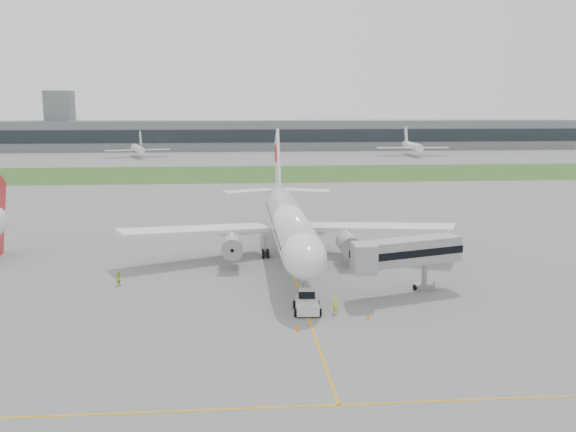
{
  "coord_description": "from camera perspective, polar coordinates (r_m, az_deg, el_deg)",
  "views": [
    {
      "loc": [
        -7.48,
        -84.11,
        22.19
      ],
      "look_at": [
        -0.31,
        2.0,
        6.96
      ],
      "focal_mm": 40.0,
      "sensor_mm": 36.0,
      "label": 1
    }
  ],
  "objects": [
    {
      "name": "control_tower",
      "position": [
        327.46,
        -19.44,
        5.55
      ],
      "size": [
        12.0,
        12.0,
        56.0
      ],
      "primitive_type": null,
      "color": "slate",
      "rests_on": "ground"
    },
    {
      "name": "distant_aircraft_left",
      "position": [
        275.74,
        -13.19,
        5.12
      ],
      "size": [
        31.96,
        29.8,
        10.17
      ],
      "primitive_type": null,
      "rotation": [
        0.0,
        0.0,
        0.28
      ],
      "color": "white",
      "rests_on": "ground"
    },
    {
      "name": "apron_markings",
      "position": [
        82.51,
        0.62,
        -5.6
      ],
      "size": [
        70.0,
        70.0,
        0.04
      ],
      "primitive_type": null,
      "color": "orange",
      "rests_on": "ground"
    },
    {
      "name": "airliner",
      "position": [
        90.81,
        0.05,
        -0.49
      ],
      "size": [
        48.13,
        53.95,
        17.88
      ],
      "color": "white",
      "rests_on": "ground"
    },
    {
      "name": "ground",
      "position": [
        87.31,
        0.31,
        -4.73
      ],
      "size": [
        600.0,
        600.0,
        0.0
      ],
      "primitive_type": "plane",
      "color": "gray",
      "rests_on": "ground"
    },
    {
      "name": "terminal_building",
      "position": [
        314.44,
        -3.42,
        7.21
      ],
      "size": [
        320.0,
        22.3,
        14.0
      ],
      "color": "slate",
      "rests_on": "ground"
    },
    {
      "name": "safety_cone_left",
      "position": [
        64.26,
        0.81,
        -9.92
      ],
      "size": [
        0.43,
        0.43,
        0.6
      ],
      "primitive_type": "cone",
      "color": "orange",
      "rests_on": "ground"
    },
    {
      "name": "distant_aircraft_right",
      "position": [
        281.05,
        10.97,
        5.29
      ],
      "size": [
        31.89,
        28.48,
        11.7
      ],
      "primitive_type": null,
      "rotation": [
        0.0,
        0.0,
        -0.05
      ],
      "color": "white",
      "rests_on": "ground"
    },
    {
      "name": "safety_cone_right",
      "position": [
        68.21,
        7.13,
        -8.81
      ],
      "size": [
        0.42,
        0.42,
        0.58
      ],
      "primitive_type": "cone",
      "color": "orange",
      "rests_on": "ground"
    },
    {
      "name": "pushback_tug",
      "position": [
        69.81,
        1.69,
        -7.67
      ],
      "size": [
        3.08,
        4.38,
        2.18
      ],
      "rotation": [
        0.0,
        0.0,
        -0.05
      ],
      "color": "silver",
      "rests_on": "ground"
    },
    {
      "name": "jet_bridge",
      "position": [
        75.95,
        10.03,
        -3.27
      ],
      "size": [
        14.05,
        8.16,
        6.71
      ],
      "rotation": [
        0.0,
        0.0,
        0.32
      ],
      "color": "#9A9A9C",
      "rests_on": "ground"
    },
    {
      "name": "grass_strip",
      "position": [
        205.45,
        -2.65,
        3.79
      ],
      "size": [
        600.0,
        50.0,
        0.02
      ],
      "primitive_type": "cube",
      "color": "#335921",
      "rests_on": "ground"
    },
    {
      "name": "ground_crew_near",
      "position": [
        69.19,
        4.2,
        -7.91
      ],
      "size": [
        0.8,
        0.67,
        1.88
      ],
      "primitive_type": "imported",
      "rotation": [
        0.0,
        0.0,
        3.52
      ],
      "color": "#E1F428",
      "rests_on": "ground"
    },
    {
      "name": "ground_crew_far",
      "position": [
        81.79,
        -14.75,
        -5.4
      ],
      "size": [
        1.15,
        1.15,
        1.89
      ],
      "primitive_type": "imported",
      "rotation": [
        0.0,
        0.0,
        0.79
      ],
      "color": "#AFDD24",
      "rests_on": "ground"
    }
  ]
}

